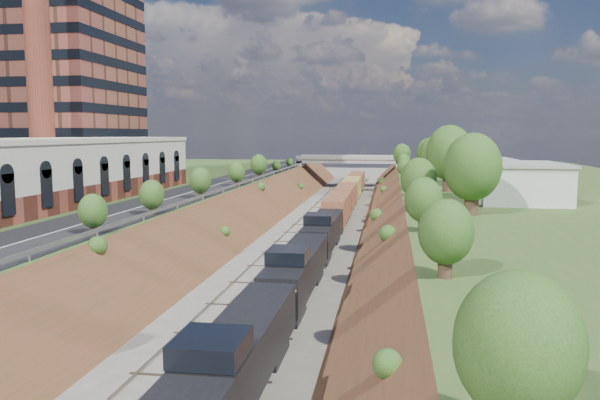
% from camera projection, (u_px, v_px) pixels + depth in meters
% --- Properties ---
extents(platform_left, '(44.00, 180.00, 5.00)m').
position_uv_depth(platform_left, '(82.00, 205.00, 81.67)').
color(platform_left, '#355824').
rests_on(platform_left, ground).
extents(platform_right, '(44.00, 180.00, 5.00)m').
position_uv_depth(platform_right, '(583.00, 216.00, 71.66)').
color(platform_right, '#355824').
rests_on(platform_right, ground).
extents(embankment_left, '(10.00, 180.00, 10.00)m').
position_uv_depth(embankment_left, '(235.00, 227.00, 78.62)').
color(embankment_left, brown).
rests_on(embankment_left, ground).
extents(embankment_right, '(10.00, 180.00, 10.00)m').
position_uv_depth(embankment_right, '(401.00, 231.00, 75.28)').
color(embankment_right, brown).
rests_on(embankment_right, ground).
extents(rail_left_track, '(1.58, 180.00, 0.18)m').
position_uv_depth(rail_left_track, '(297.00, 228.00, 77.33)').
color(rail_left_track, gray).
rests_on(rail_left_track, ground).
extents(rail_right_track, '(1.58, 180.00, 0.18)m').
position_uv_depth(rail_right_track, '(336.00, 229.00, 76.54)').
color(rail_right_track, gray).
rests_on(rail_right_track, ground).
extents(road, '(8.00, 180.00, 0.10)m').
position_uv_depth(road, '(202.00, 189.00, 78.73)').
color(road, black).
rests_on(road, platform_left).
extents(guardrail, '(0.10, 171.00, 0.70)m').
position_uv_depth(guardrail, '(231.00, 186.00, 77.85)').
color(guardrail, '#99999E').
rests_on(guardrail, platform_left).
extents(commercial_building, '(14.30, 62.30, 7.00)m').
position_uv_depth(commercial_building, '(12.00, 174.00, 58.63)').
color(commercial_building, brown).
rests_on(commercial_building, platform_left).
extents(highrise_tower, '(22.00, 22.00, 53.90)m').
position_uv_depth(highrise_tower, '(49.00, 3.00, 91.69)').
color(highrise_tower, brown).
rests_on(highrise_tower, platform_left).
extents(smokestack, '(3.20, 3.20, 40.00)m').
position_uv_depth(smokestack, '(37.00, 37.00, 75.65)').
color(smokestack, brown).
rests_on(smokestack, platform_left).
extents(overpass, '(24.50, 8.30, 7.40)m').
position_uv_depth(overpass, '(349.00, 166.00, 137.27)').
color(overpass, gray).
rests_on(overpass, ground).
extents(white_building_near, '(9.00, 12.00, 4.00)m').
position_uv_depth(white_building_near, '(517.00, 183.00, 64.73)').
color(white_building_near, silver).
rests_on(white_building_near, platform_right).
extents(white_building_far, '(8.00, 10.00, 3.60)m').
position_uv_depth(white_building_far, '(482.00, 172.00, 86.43)').
color(white_building_far, silver).
rests_on(white_building_far, platform_right).
extents(tree_right_large, '(5.25, 5.25, 7.61)m').
position_uv_depth(tree_right_large, '(473.00, 168.00, 53.67)').
color(tree_right_large, '#473323').
rests_on(tree_right_large, platform_right).
extents(tree_left_crest, '(2.45, 2.45, 3.55)m').
position_uv_depth(tree_left_crest, '(64.00, 217.00, 38.66)').
color(tree_left_crest, '#473323').
rests_on(tree_left_crest, platform_left).
extents(freight_train, '(2.80, 113.45, 4.55)m').
position_uv_depth(freight_train, '(336.00, 211.00, 76.75)').
color(freight_train, black).
rests_on(freight_train, ground).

